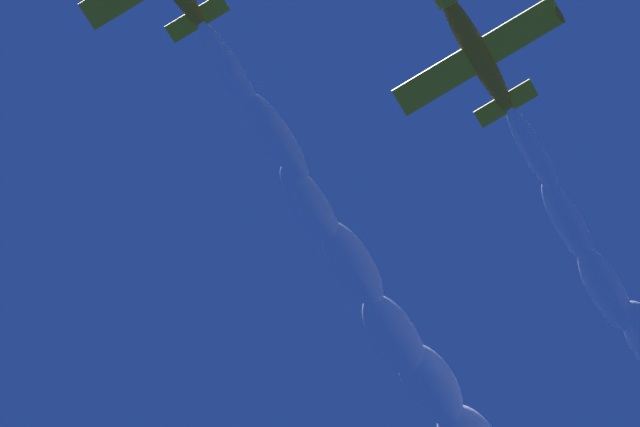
{
  "coord_description": "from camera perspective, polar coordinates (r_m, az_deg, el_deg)",
  "views": [
    {
      "loc": [
        -3.66,
        -15.24,
        1.51
      ],
      "look_at": [
        6.13,
        13.69,
        72.32
      ],
      "focal_mm": 84.27,
      "sensor_mm": 36.0,
      "label": 1
    }
  ],
  "objects": [
    {
      "name": "airplane_left_wingman",
      "position": [
        73.2,
        5.85,
        6.32
      ],
      "size": [
        7.41,
        7.65,
        2.68
      ],
      "color": "orange"
    },
    {
      "name": "smoke_trail_lead",
      "position": [
        81.26,
        3.98,
        -6.36
      ],
      "size": [
        27.37,
        24.96,
        3.45
      ],
      "color": "white"
    }
  ]
}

